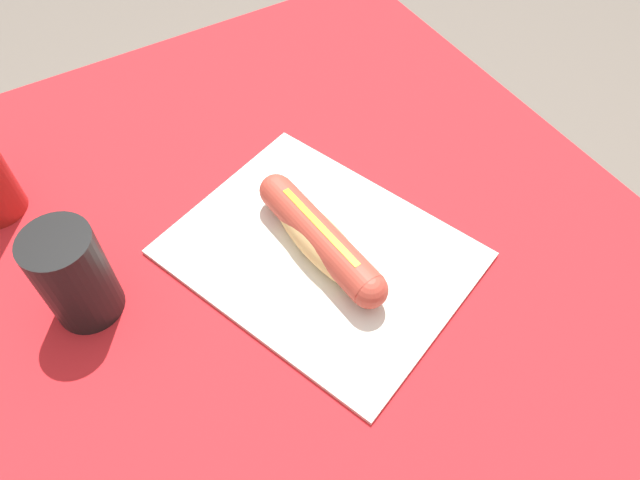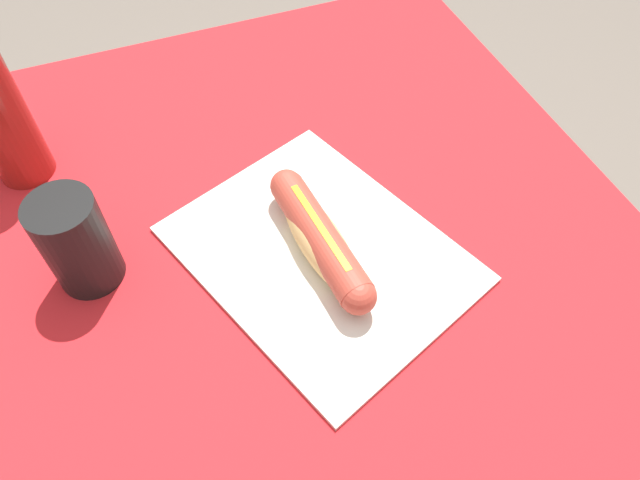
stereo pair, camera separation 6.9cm
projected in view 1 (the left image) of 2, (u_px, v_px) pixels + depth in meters
ground_plane at (320, 455)px, 1.28m from camera, size 6.00×6.00×0.00m
dining_table at (320, 324)px, 0.81m from camera, size 1.05×0.83×0.73m
paper_wrapper at (320, 253)px, 0.71m from camera, size 0.41×0.37×0.01m
hot_dog at (320, 238)px, 0.68m from camera, size 0.22×0.07×0.05m
drinking_cup at (74, 276)px, 0.62m from camera, size 0.07×0.07×0.12m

